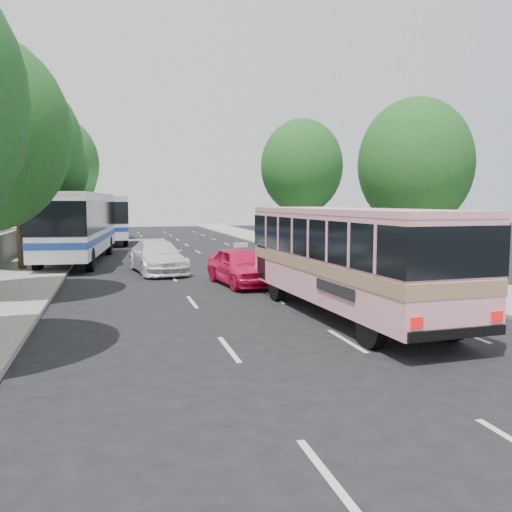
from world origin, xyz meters
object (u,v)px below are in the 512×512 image
object	(u,v)px
pink_bus	(347,249)
tour_coach_front	(78,221)
pink_taxi	(241,266)
white_pickup	(157,257)
tour_coach_rear	(108,215)

from	to	relation	value
pink_bus	tour_coach_front	xyz separation A→B (m)	(-8.48, 17.04, 0.33)
pink_taxi	tour_coach_front	distance (m)	12.58
pink_bus	white_pickup	size ratio (longest dim) A/B	1.92
pink_taxi	white_pickup	distance (m)	5.51
white_pickup	tour_coach_rear	xyz separation A→B (m)	(-2.45, 20.30, 1.51)
tour_coach_front	tour_coach_rear	size ratio (longest dim) A/B	1.02
pink_bus	white_pickup	distance (m)	12.21
pink_bus	white_pickup	bearing A→B (deg)	109.21
pink_taxi	white_pickup	bearing A→B (deg)	115.27
pink_bus	white_pickup	world-z (taller)	pink_bus
pink_bus	pink_taxi	world-z (taller)	pink_bus
pink_taxi	tour_coach_rear	bearing A→B (deg)	95.07
pink_taxi	tour_coach_front	xyz separation A→B (m)	(-6.83, 10.45, 1.53)
white_pickup	tour_coach_rear	distance (m)	20.50
pink_taxi	white_pickup	size ratio (longest dim) A/B	0.86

